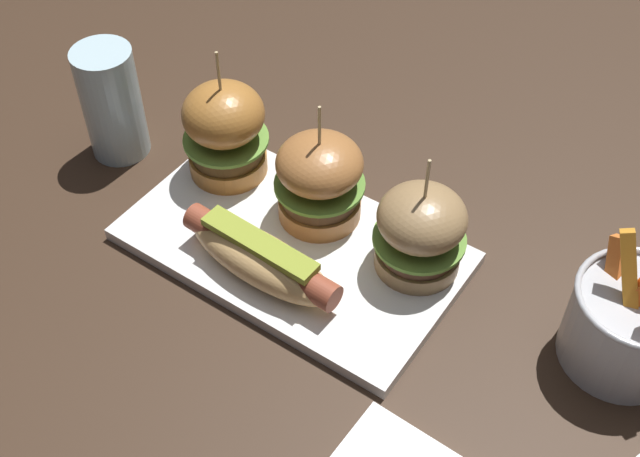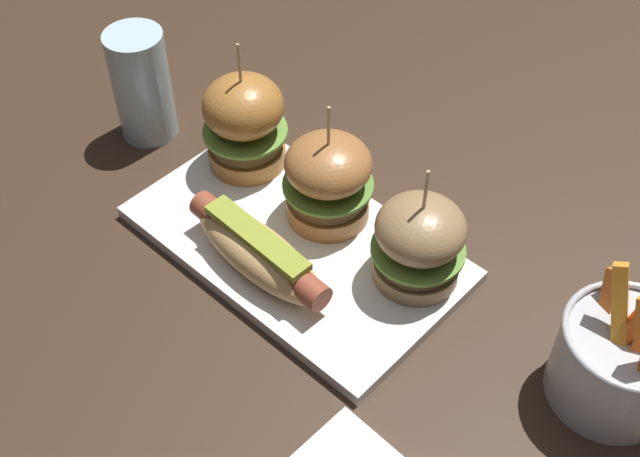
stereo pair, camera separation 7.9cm
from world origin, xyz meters
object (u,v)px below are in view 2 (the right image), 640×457
object	(u,v)px
platter_main	(296,243)
slider_right	(419,242)
slider_left	(244,122)
fries_bucket	(620,360)
slider_center	(331,181)
water_glass	(142,85)
hot_dog	(258,251)

from	to	relation	value
platter_main	slider_right	size ratio (longest dim) A/B	2.47
slider_left	fries_bucket	world-z (taller)	slider_left
slider_left	platter_main	bearing A→B (deg)	-21.65
slider_center	fries_bucket	distance (m)	0.32
platter_main	slider_left	distance (m)	0.14
slider_right	fries_bucket	bearing A→B (deg)	5.47
slider_center	water_glass	size ratio (longest dim) A/B	1.06
hot_dog	slider_right	distance (m)	0.16
platter_main	water_glass	world-z (taller)	water_glass
water_glass	slider_left	bearing A→B (deg)	13.31
platter_main	water_glass	xyz separation A→B (m)	(-0.26, 0.02, 0.06)
platter_main	water_glass	bearing A→B (deg)	176.36
platter_main	slider_right	xyz separation A→B (m)	(0.12, 0.05, 0.05)
platter_main	hot_dog	xyz separation A→B (m)	(0.00, -0.05, 0.03)
slider_left	fries_bucket	size ratio (longest dim) A/B	1.07
hot_dog	slider_center	xyz separation A→B (m)	(0.00, 0.10, 0.03)
slider_center	fries_bucket	bearing A→B (deg)	3.12
platter_main	slider_right	world-z (taller)	slider_right
platter_main	fries_bucket	xyz separation A→B (m)	(0.32, 0.07, 0.04)
water_glass	slider_center	bearing A→B (deg)	7.05
hot_dog	fries_bucket	xyz separation A→B (m)	(0.32, 0.12, 0.01)
platter_main	hot_dog	size ratio (longest dim) A/B	1.90
slider_left	water_glass	bearing A→B (deg)	-166.69
platter_main	fries_bucket	bearing A→B (deg)	11.57
platter_main	fries_bucket	world-z (taller)	fries_bucket
slider_left	water_glass	world-z (taller)	slider_left
slider_center	platter_main	bearing A→B (deg)	-94.45
platter_main	fries_bucket	distance (m)	0.33
slider_left	fries_bucket	bearing A→B (deg)	2.27
fries_bucket	water_glass	bearing A→B (deg)	-175.11
slider_center	slider_right	world-z (taller)	slider_center
slider_left	slider_center	world-z (taller)	slider_left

